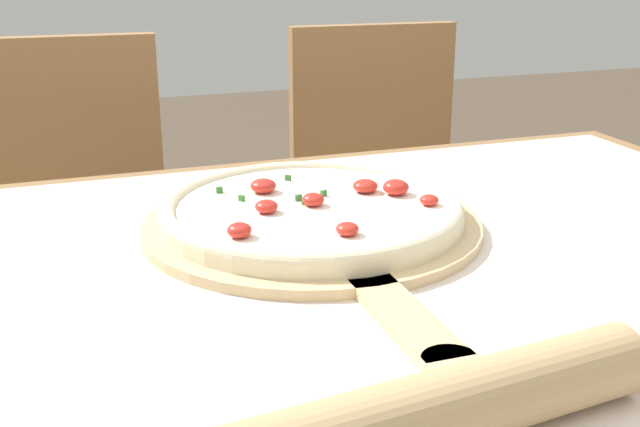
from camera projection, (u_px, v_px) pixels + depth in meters
dining_table at (374, 364)px, 0.88m from camera, size 1.25×0.92×0.75m
towel_cloth at (377, 268)px, 0.84m from camera, size 1.17×0.84×0.00m
pizza_peel at (316, 230)px, 0.93m from camera, size 0.40×0.57×0.01m
pizza at (312, 210)px, 0.94m from camera, size 0.35×0.35×0.04m
rolling_pin at (430, 413)px, 0.53m from camera, size 0.44×0.09×0.05m
chair_left at (74, 235)px, 1.59m from camera, size 0.42×0.42×0.90m
chair_right at (384, 200)px, 1.80m from camera, size 0.42×0.42×0.90m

